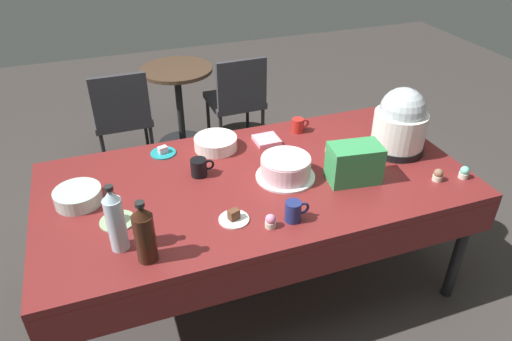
% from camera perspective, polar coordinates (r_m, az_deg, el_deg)
% --- Properties ---
extents(ground, '(9.00, 9.00, 0.00)m').
position_cam_1_polar(ground, '(2.92, -0.00, -13.33)').
color(ground, '#383330').
extents(potluck_table, '(2.20, 1.10, 0.75)m').
position_cam_1_polar(potluck_table, '(2.47, -0.00, -2.18)').
color(potluck_table, maroon).
rests_on(potluck_table, ground).
extents(frosted_layer_cake, '(0.31, 0.31, 0.12)m').
position_cam_1_polar(frosted_layer_cake, '(2.41, 3.63, 0.30)').
color(frosted_layer_cake, silver).
rests_on(frosted_layer_cake, potluck_table).
extents(slow_cooker, '(0.30, 0.30, 0.38)m').
position_cam_1_polar(slow_cooker, '(2.72, 17.16, 5.59)').
color(slow_cooker, black).
rests_on(slow_cooker, potluck_table).
extents(glass_salad_bowl, '(0.23, 0.23, 0.07)m').
position_cam_1_polar(glass_salad_bowl, '(2.40, -20.85, -2.95)').
color(glass_salad_bowl, '#B2C6BC').
rests_on(glass_salad_bowl, potluck_table).
extents(ceramic_snack_bowl, '(0.25, 0.25, 0.07)m').
position_cam_1_polar(ceramic_snack_bowl, '(2.69, -4.93, 3.36)').
color(ceramic_snack_bowl, silver).
rests_on(ceramic_snack_bowl, potluck_table).
extents(dessert_plate_coral, '(0.18, 0.18, 0.05)m').
position_cam_1_polar(dessert_plate_coral, '(2.70, 10.30, 2.44)').
color(dessert_plate_coral, '#E07266').
rests_on(dessert_plate_coral, potluck_table).
extents(dessert_plate_white, '(0.14, 0.14, 0.06)m').
position_cam_1_polar(dessert_plate_white, '(2.15, -2.71, -5.76)').
color(dessert_plate_white, white).
rests_on(dessert_plate_white, potluck_table).
extents(dessert_plate_sage, '(0.16, 0.16, 0.05)m').
position_cam_1_polar(dessert_plate_sage, '(2.23, -16.54, -5.75)').
color(dessert_plate_sage, '#8CA87F').
rests_on(dessert_plate_sage, potluck_table).
extents(dessert_plate_teal, '(0.14, 0.14, 0.04)m').
position_cam_1_polar(dessert_plate_teal, '(2.69, -11.25, 2.22)').
color(dessert_plate_teal, teal).
rests_on(dessert_plate_teal, potluck_table).
extents(cupcake_vanilla, '(0.05, 0.05, 0.07)m').
position_cam_1_polar(cupcake_vanilla, '(2.65, 24.03, -0.23)').
color(cupcake_vanilla, beige).
rests_on(cupcake_vanilla, potluck_table).
extents(cupcake_lemon, '(0.05, 0.05, 0.07)m').
position_cam_1_polar(cupcake_lemon, '(2.58, 21.29, -0.52)').
color(cupcake_lemon, beige).
rests_on(cupcake_lemon, potluck_table).
extents(cupcake_rose, '(0.05, 0.05, 0.07)m').
position_cam_1_polar(cupcake_rose, '(2.10, 1.78, -6.19)').
color(cupcake_rose, beige).
rests_on(cupcake_rose, potluck_table).
extents(soda_bottle_water, '(0.08, 0.08, 0.32)m').
position_cam_1_polar(soda_bottle_water, '(2.00, -16.75, -5.82)').
color(soda_bottle_water, silver).
rests_on(soda_bottle_water, potluck_table).
extents(soda_bottle_cola, '(0.09, 0.09, 0.29)m').
position_cam_1_polar(soda_bottle_cola, '(1.93, -13.43, -7.49)').
color(soda_bottle_cola, '#33190F').
rests_on(soda_bottle_cola, potluck_table).
extents(coffee_mug_navy, '(0.12, 0.08, 0.10)m').
position_cam_1_polar(coffee_mug_navy, '(2.13, 4.63, -4.95)').
color(coffee_mug_navy, navy).
rests_on(coffee_mug_navy, potluck_table).
extents(coffee_mug_black, '(0.13, 0.09, 0.09)m').
position_cam_1_polar(coffee_mug_black, '(2.45, -6.92, 0.39)').
color(coffee_mug_black, black).
rests_on(coffee_mug_black, potluck_table).
extents(coffee_mug_red, '(0.11, 0.07, 0.08)m').
position_cam_1_polar(coffee_mug_red, '(2.87, 5.16, 5.53)').
color(coffee_mug_red, '#B2231E').
rests_on(coffee_mug_red, potluck_table).
extents(soda_carton, '(0.28, 0.19, 0.20)m').
position_cam_1_polar(soda_carton, '(2.42, 11.88, 0.88)').
color(soda_carton, '#338C4C').
rests_on(soda_carton, potluck_table).
extents(paper_napkin_stack, '(0.14, 0.14, 0.02)m').
position_cam_1_polar(paper_napkin_stack, '(2.76, 1.30, 3.76)').
color(paper_napkin_stack, pink).
rests_on(paper_napkin_stack, potluck_table).
extents(maroon_chair_left, '(0.44, 0.44, 0.85)m').
position_cam_1_polar(maroon_chair_left, '(3.85, -16.04, 6.73)').
color(maroon_chair_left, '#333338').
rests_on(maroon_chair_left, ground).
extents(maroon_chair_right, '(0.45, 0.45, 0.85)m').
position_cam_1_polar(maroon_chair_right, '(4.00, -2.33, 9.01)').
color(maroon_chair_right, '#333338').
rests_on(maroon_chair_right, ground).
extents(round_cafe_table, '(0.60, 0.60, 0.72)m').
position_cam_1_polar(round_cafe_table, '(4.10, -9.42, 9.32)').
color(round_cafe_table, '#473323').
rests_on(round_cafe_table, ground).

